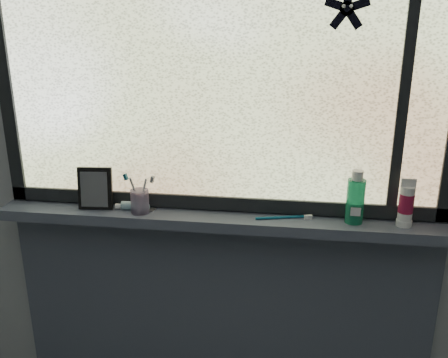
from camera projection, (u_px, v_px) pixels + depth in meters
name	position (u px, v px, depth m)	size (l,w,h in m)	color
wall_back	(221.00, 148.00, 1.78)	(3.00, 0.01, 2.50)	#9EA3A8
windowsill	(218.00, 220.00, 1.79)	(1.62, 0.14, 0.04)	#484E60
sill_apron	(221.00, 331.00, 2.01)	(1.62, 0.02, 0.98)	#484E60
window_pane	(220.00, 68.00, 1.67)	(1.50, 0.01, 1.00)	silver
frame_bottom	(220.00, 202.00, 1.82)	(1.60, 0.03, 0.05)	black
frame_left	(3.00, 65.00, 1.76)	(0.05, 0.03, 1.10)	black
frame_mullion	(406.00, 72.00, 1.58)	(0.04, 0.03, 1.00)	black
starfish_sticker	(347.00, 8.00, 1.54)	(0.15, 0.02, 0.15)	black
vanity_mirror	(95.00, 188.00, 1.82)	(0.12, 0.06, 0.16)	black
toothpaste_tube	(134.00, 206.00, 1.82)	(0.18, 0.04, 0.03)	silver
toothbrush_cup	(140.00, 201.00, 1.79)	(0.07, 0.07, 0.09)	#A58DBA
toothbrush_lying	(280.00, 217.00, 1.75)	(0.22, 0.02, 0.01)	#0B4F6B
mouthwash_bottle	(356.00, 197.00, 1.69)	(0.06, 0.06, 0.15)	#1FA16B
cream_tube	(407.00, 201.00, 1.67)	(0.05, 0.05, 0.12)	silver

